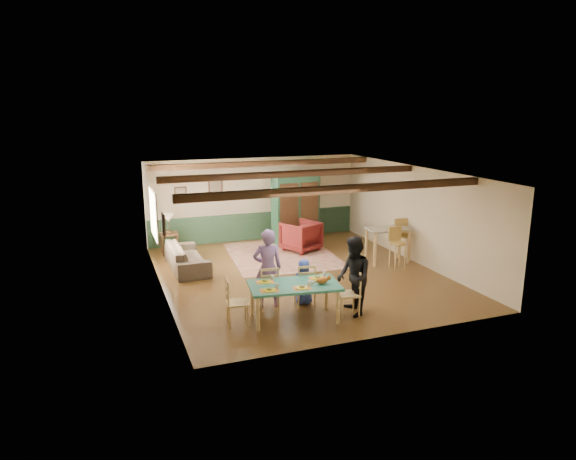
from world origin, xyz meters
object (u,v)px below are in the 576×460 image
object	(u,v)px
dining_table	(294,302)
sofa	(187,257)
end_table	(170,244)
bar_stool_left	(398,248)
dining_chair_end_right	(348,293)
person_man	(268,268)
dining_chair_far_left	(268,287)
bar_stool_right	(403,240)
person_woman	(354,277)
table_lamp	(168,224)
cat	(322,280)
armchair	(301,236)
person_child	(304,282)
counter_table	(387,245)
dining_chair_end_left	(237,302)
dining_chair_far_right	(305,284)
armoire	(295,208)

from	to	relation	value
dining_table	sofa	xyz separation A→B (m)	(-1.49, 4.23, -0.05)
end_table	bar_stool_left	distance (m)	6.66
dining_table	dining_chair_end_right	bearing A→B (deg)	-8.10
person_man	dining_chair_end_right	bearing A→B (deg)	152.70
dining_chair_far_left	bar_stool_right	size ratio (longest dim) A/B	0.81
person_woman	sofa	distance (m)	5.22
end_table	bar_stool_left	xyz separation A→B (m)	(5.61, -3.59, 0.25)
table_lamp	cat	bearing A→B (deg)	-69.34
person_woman	armchair	size ratio (longest dim) A/B	1.68
sofa	bar_stool_right	xyz separation A→B (m)	(5.90, -1.39, 0.27)
person_child	armchair	size ratio (longest dim) A/B	1.02
counter_table	sofa	bearing A→B (deg)	165.47
armchair	bar_stool_right	xyz separation A→B (m)	(2.34, -1.99, 0.14)
cat	armchair	bearing A→B (deg)	81.08
dining_chair_end_left	dining_chair_far_right	bearing A→B (deg)	-65.08
armoire	end_table	distance (m)	4.10
dining_chair_end_left	sofa	world-z (taller)	dining_chair_end_left
table_lamp	dining_table	bearing A→B (deg)	-73.48
bar_stool_left	bar_stool_right	xyz separation A→B (m)	(0.54, 0.57, 0.03)
table_lamp	counter_table	distance (m)	6.41
dining_chair_far_right	table_lamp	xyz separation A→B (m)	(-2.24, 5.18, 0.44)
person_man	dining_chair_far_left	bearing A→B (deg)	90.00
bar_stool_left	dining_chair_end_right	bearing A→B (deg)	-136.04
dining_chair_end_left	sofa	distance (m)	4.08
person_man	person_child	xyz separation A→B (m)	(0.81, -0.11, -0.37)
dining_chair_far_right	person_child	bearing A→B (deg)	-90.00
dining_chair_far_left	armchair	world-z (taller)	dining_chair_far_left
dining_table	end_table	world-z (taller)	dining_table
sofa	dining_chair_end_left	bearing A→B (deg)	-176.49
end_table	sofa	bearing A→B (deg)	-81.54
end_table	table_lamp	distance (m)	0.61
bar_stool_right	person_child	bearing A→B (deg)	-145.29
bar_stool_left	person_man	bearing A→B (deg)	-159.26
person_child	counter_table	bearing A→B (deg)	-140.29
dining_table	end_table	bearing A→B (deg)	106.52
dining_table	sofa	bearing A→B (deg)	109.47
counter_table	person_woman	bearing A→B (deg)	-131.26
counter_table	dining_chair_far_left	bearing A→B (deg)	-154.01
dining_chair_far_right	dining_chair_end_right	distance (m)	1.06
dining_chair_end_left	dining_chair_end_right	xyz separation A→B (m)	(2.32, -0.33, 0.00)
dining_chair_end_right	sofa	size ratio (longest dim) A/B	0.43
sofa	bar_stool_left	world-z (taller)	bar_stool_left
dining_chair_far_left	person_man	size ratio (longest dim) A/B	0.55
counter_table	bar_stool_left	bearing A→B (deg)	-92.75
end_table	table_lamp	world-z (taller)	table_lamp
armoire	bar_stool_right	distance (m)	3.70
dining_chair_far_left	person_woman	distance (m)	1.87
dining_chair_far_left	counter_table	xyz separation A→B (m)	(4.20, 2.05, 0.02)
armchair	counter_table	size ratio (longest dim) A/B	0.84
table_lamp	bar_stool_left	world-z (taller)	table_lamp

